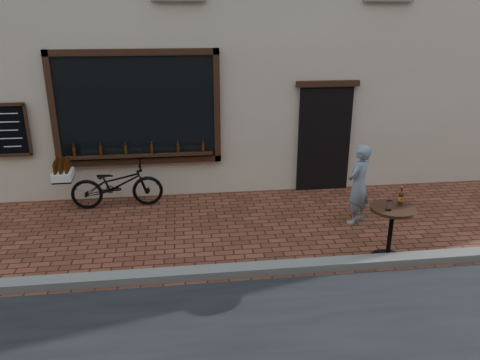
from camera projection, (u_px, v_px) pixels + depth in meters
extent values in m
plane|color=#572B1C|center=(262.00, 280.00, 6.70)|extent=(90.00, 90.00, 0.00)
cube|color=slate|center=(260.00, 269.00, 6.87)|extent=(90.00, 0.25, 0.12)
cube|color=black|center=(137.00, 108.00, 9.06)|extent=(3.00, 0.06, 2.00)
cube|color=black|center=(132.00, 52.00, 8.68)|extent=(3.24, 0.10, 0.12)
cube|color=black|center=(141.00, 161.00, 9.41)|extent=(3.24, 0.10, 0.12)
cube|color=black|center=(53.00, 111.00, 8.86)|extent=(0.12, 0.10, 2.24)
cube|color=black|center=(217.00, 107.00, 9.23)|extent=(0.12, 0.10, 2.24)
cube|color=black|center=(140.00, 155.00, 9.32)|extent=(2.90, 0.16, 0.05)
cube|color=black|center=(324.00, 139.00, 9.78)|extent=(1.10, 0.10, 2.20)
cube|color=black|center=(328.00, 84.00, 9.36)|extent=(1.30, 0.10, 0.12)
cube|color=black|center=(10.00, 130.00, 8.89)|extent=(0.62, 0.04, 0.92)
cylinder|color=#3D1C07|center=(74.00, 152.00, 9.13)|extent=(0.06, 0.06, 0.19)
cylinder|color=#3D1C07|center=(101.00, 151.00, 9.18)|extent=(0.06, 0.06, 0.19)
cylinder|color=#3D1C07|center=(127.00, 150.00, 9.24)|extent=(0.06, 0.06, 0.19)
cylinder|color=#3D1C07|center=(152.00, 149.00, 9.30)|extent=(0.06, 0.06, 0.19)
cylinder|color=#3D1C07|center=(178.00, 148.00, 9.36)|extent=(0.06, 0.06, 0.19)
cylinder|color=#3D1C07|center=(202.00, 147.00, 9.42)|extent=(0.06, 0.06, 0.19)
imported|color=black|center=(117.00, 184.00, 9.07)|extent=(1.78, 0.70, 0.92)
cube|color=black|center=(64.00, 179.00, 8.85)|extent=(0.37, 0.51, 0.03)
cube|color=white|center=(63.00, 175.00, 8.82)|extent=(0.37, 0.53, 0.14)
cylinder|color=#3D1C07|center=(66.00, 169.00, 8.61)|extent=(0.06, 0.06, 0.19)
cylinder|color=#3D1C07|center=(60.00, 169.00, 8.60)|extent=(0.06, 0.06, 0.19)
cylinder|color=#3D1C07|center=(54.00, 170.00, 8.58)|extent=(0.06, 0.06, 0.19)
cylinder|color=#3D1C07|center=(67.00, 167.00, 8.73)|extent=(0.06, 0.06, 0.19)
cylinder|color=#3D1C07|center=(61.00, 167.00, 8.71)|extent=(0.06, 0.06, 0.19)
cylinder|color=#3D1C07|center=(56.00, 168.00, 8.69)|extent=(0.06, 0.06, 0.19)
cylinder|color=#3D1C07|center=(68.00, 165.00, 8.84)|extent=(0.06, 0.06, 0.19)
cylinder|color=#3D1C07|center=(63.00, 165.00, 8.82)|extent=(0.06, 0.06, 0.19)
cylinder|color=#3D1C07|center=(57.00, 166.00, 8.81)|extent=(0.06, 0.06, 0.19)
cylinder|color=#3D1C07|center=(69.00, 163.00, 8.95)|extent=(0.06, 0.06, 0.19)
cylinder|color=#3D1C07|center=(64.00, 163.00, 8.94)|extent=(0.06, 0.06, 0.19)
cylinder|color=#3D1C07|center=(58.00, 164.00, 8.92)|extent=(0.06, 0.06, 0.19)
cylinder|color=black|center=(387.00, 258.00, 7.27)|extent=(0.50, 0.50, 0.03)
cylinder|color=black|center=(390.00, 234.00, 7.13)|extent=(0.07, 0.07, 0.79)
cylinder|color=black|center=(393.00, 209.00, 6.98)|extent=(0.68, 0.68, 0.05)
cylinder|color=gold|center=(401.00, 199.00, 7.02)|extent=(0.07, 0.07, 0.07)
cylinder|color=white|center=(389.00, 205.00, 6.86)|extent=(0.09, 0.09, 0.15)
imported|color=gray|center=(358.00, 185.00, 8.28)|extent=(0.63, 0.61, 1.46)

